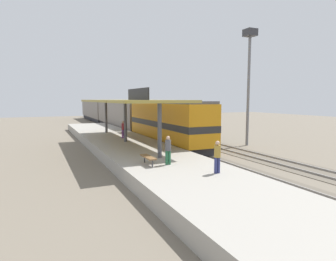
{
  "coord_description": "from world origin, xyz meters",
  "views": [
    {
      "loc": [
        -11.83,
        -25.2,
        4.75
      ],
      "look_at": [
        -1.38,
        -2.26,
        2.0
      ],
      "focal_mm": 30.64,
      "sensor_mm": 36.0,
      "label": 1
    }
  ],
  "objects_px": {
    "passenger_carriage_front": "(120,115)",
    "person_boarding": "(217,155)",
    "platform_bench": "(148,157)",
    "light_mast": "(249,63)",
    "passenger_carriage_rear": "(96,110)",
    "person_walking": "(168,149)",
    "freight_car": "(182,122)",
    "locomotive": "(167,123)",
    "person_waiting": "(123,129)"
  },
  "relations": [
    {
      "from": "locomotive",
      "to": "passenger_carriage_rear",
      "type": "xyz_separation_m",
      "value": [
        0.0,
        38.8,
        -0.1
      ]
    },
    {
      "from": "platform_bench",
      "to": "light_mast",
      "type": "distance_m",
      "value": 17.32
    },
    {
      "from": "passenger_carriage_front",
      "to": "passenger_carriage_rear",
      "type": "relative_size",
      "value": 1.0
    },
    {
      "from": "passenger_carriage_rear",
      "to": "locomotive",
      "type": "bearing_deg",
      "value": -90.0
    },
    {
      "from": "locomotive",
      "to": "person_waiting",
      "type": "relative_size",
      "value": 8.44
    },
    {
      "from": "locomotive",
      "to": "platform_bench",
      "type": "bearing_deg",
      "value": -119.68
    },
    {
      "from": "locomotive",
      "to": "passenger_carriage_front",
      "type": "relative_size",
      "value": 0.72
    },
    {
      "from": "person_boarding",
      "to": "light_mast",
      "type": "bearing_deg",
      "value": 44.61
    },
    {
      "from": "person_waiting",
      "to": "person_boarding",
      "type": "relative_size",
      "value": 1.0
    },
    {
      "from": "platform_bench",
      "to": "passenger_carriage_rear",
      "type": "bearing_deg",
      "value": 83.06
    },
    {
      "from": "freight_car",
      "to": "person_waiting",
      "type": "bearing_deg",
      "value": -153.69
    },
    {
      "from": "platform_bench",
      "to": "passenger_carriage_rear",
      "type": "relative_size",
      "value": 0.08
    },
    {
      "from": "platform_bench",
      "to": "passenger_carriage_front",
      "type": "relative_size",
      "value": 0.08
    },
    {
      "from": "person_boarding",
      "to": "freight_car",
      "type": "bearing_deg",
      "value": 67.78
    },
    {
      "from": "passenger_carriage_rear",
      "to": "person_walking",
      "type": "xyz_separation_m",
      "value": [
        -4.92,
        -49.78,
        -0.46
      ]
    },
    {
      "from": "platform_bench",
      "to": "locomotive",
      "type": "distance_m",
      "value": 12.16
    },
    {
      "from": "locomotive",
      "to": "passenger_carriage_front",
      "type": "bearing_deg",
      "value": 90.0
    },
    {
      "from": "passenger_carriage_rear",
      "to": "passenger_carriage_front",
      "type": "bearing_deg",
      "value": -90.0
    },
    {
      "from": "platform_bench",
      "to": "passenger_carriage_rear",
      "type": "xyz_separation_m",
      "value": [
        6.0,
        49.33,
        0.97
      ]
    },
    {
      "from": "locomotive",
      "to": "person_walking",
      "type": "bearing_deg",
      "value": -114.15
    },
    {
      "from": "platform_bench",
      "to": "passenger_carriage_rear",
      "type": "height_order",
      "value": "passenger_carriage_rear"
    },
    {
      "from": "light_mast",
      "to": "person_waiting",
      "type": "bearing_deg",
      "value": 160.59
    },
    {
      "from": "passenger_carriage_front",
      "to": "passenger_carriage_rear",
      "type": "distance_m",
      "value": 20.8
    },
    {
      "from": "person_waiting",
      "to": "platform_bench",
      "type": "bearing_deg",
      "value": -98.77
    },
    {
      "from": "locomotive",
      "to": "person_walking",
      "type": "relative_size",
      "value": 8.44
    },
    {
      "from": "platform_bench",
      "to": "locomotive",
      "type": "height_order",
      "value": "locomotive"
    },
    {
      "from": "person_boarding",
      "to": "passenger_carriage_front",
      "type": "bearing_deg",
      "value": 83.9
    },
    {
      "from": "platform_bench",
      "to": "freight_car",
      "type": "xyz_separation_m",
      "value": [
        10.6,
        16.28,
        0.63
      ]
    },
    {
      "from": "freight_car",
      "to": "locomotive",
      "type": "bearing_deg",
      "value": -128.64
    },
    {
      "from": "platform_bench",
      "to": "person_boarding",
      "type": "bearing_deg",
      "value": -51.92
    },
    {
      "from": "light_mast",
      "to": "passenger_carriage_front",
      "type": "bearing_deg",
      "value": 110.57
    },
    {
      "from": "passenger_carriage_front",
      "to": "person_boarding",
      "type": "xyz_separation_m",
      "value": [
        -3.4,
        -31.84,
        -0.46
      ]
    },
    {
      "from": "passenger_carriage_front",
      "to": "freight_car",
      "type": "distance_m",
      "value": 13.09
    },
    {
      "from": "locomotive",
      "to": "freight_car",
      "type": "distance_m",
      "value": 7.38
    },
    {
      "from": "passenger_carriage_front",
      "to": "light_mast",
      "type": "distance_m",
      "value": 23.02
    },
    {
      "from": "platform_bench",
      "to": "light_mast",
      "type": "relative_size",
      "value": 0.15
    },
    {
      "from": "locomotive",
      "to": "light_mast",
      "type": "xyz_separation_m",
      "value": [
        7.8,
        -2.79,
        5.99
      ]
    },
    {
      "from": "passenger_carriage_rear",
      "to": "person_waiting",
      "type": "height_order",
      "value": "passenger_carriage_rear"
    },
    {
      "from": "person_waiting",
      "to": "passenger_carriage_rear",
      "type": "bearing_deg",
      "value": 83.66
    },
    {
      "from": "platform_bench",
      "to": "person_waiting",
      "type": "distance_m",
      "value": 12.1
    },
    {
      "from": "locomotive",
      "to": "passenger_carriage_rear",
      "type": "relative_size",
      "value": 0.72
    },
    {
      "from": "freight_car",
      "to": "person_waiting",
      "type": "height_order",
      "value": "freight_car"
    },
    {
      "from": "platform_bench",
      "to": "person_waiting",
      "type": "relative_size",
      "value": 0.99
    },
    {
      "from": "passenger_carriage_front",
      "to": "person_walking",
      "type": "distance_m",
      "value": 29.4
    },
    {
      "from": "platform_bench",
      "to": "person_waiting",
      "type": "xyz_separation_m",
      "value": [
        1.84,
        11.95,
        0.51
      ]
    },
    {
      "from": "passenger_carriage_rear",
      "to": "person_boarding",
      "type": "xyz_separation_m",
      "value": [
        -3.4,
        -52.64,
        -0.46
      ]
    },
    {
      "from": "light_mast",
      "to": "locomotive",
      "type": "bearing_deg",
      "value": 160.34
    },
    {
      "from": "locomotive",
      "to": "freight_car",
      "type": "bearing_deg",
      "value": 51.36
    },
    {
      "from": "freight_car",
      "to": "person_waiting",
      "type": "distance_m",
      "value": 9.77
    },
    {
      "from": "passenger_carriage_rear",
      "to": "person_walking",
      "type": "relative_size",
      "value": 11.7
    }
  ]
}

